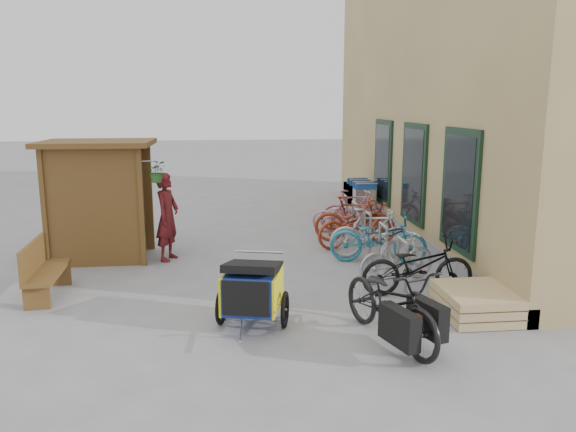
{
  "coord_description": "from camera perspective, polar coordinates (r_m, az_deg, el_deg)",
  "views": [
    {
      "loc": [
        -0.64,
        -8.99,
        3.13
      ],
      "look_at": [
        0.5,
        1.5,
        1.0
      ],
      "focal_mm": 35.0,
      "sensor_mm": 36.0,
      "label": 1
    }
  ],
  "objects": [
    {
      "name": "person_kiosk",
      "position": [
        11.5,
        -12.16,
        -0.07
      ],
      "size": [
        0.62,
        0.75,
        1.78
      ],
      "primitive_type": "imported",
      "rotation": [
        0.0,
        0.0,
        1.23
      ],
      "color": "maroon",
      "rests_on": "ground"
    },
    {
      "name": "bike_7",
      "position": [
        14.1,
        6.66,
        0.63
      ],
      "size": [
        1.73,
        0.59,
        1.02
      ],
      "primitive_type": "imported",
      "rotation": [
        0.0,
        0.0,
        1.63
      ],
      "color": "#B9778C",
      "rests_on": "ground"
    },
    {
      "name": "bike_1",
      "position": [
        10.14,
        11.04,
        -4.08
      ],
      "size": [
        1.59,
        0.84,
        0.92
      ],
      "primitive_type": "imported",
      "rotation": [
        0.0,
        0.0,
        1.86
      ],
      "color": "#ADAEB2",
      "rests_on": "ground"
    },
    {
      "name": "bike_6",
      "position": [
        13.73,
        5.93,
        0.04
      ],
      "size": [
        1.76,
        1.03,
        0.87
      ],
      "primitive_type": "imported",
      "rotation": [
        0.0,
        0.0,
        1.28
      ],
      "color": "#B9778C",
      "rests_on": "ground"
    },
    {
      "name": "child_trailer",
      "position": [
        8.06,
        -3.63,
        -7.27
      ],
      "size": [
        1.09,
        1.72,
        0.99
      ],
      "rotation": [
        0.0,
        0.0,
        -0.24
      ],
      "color": "navy",
      "rests_on": "ground"
    },
    {
      "name": "cargo_bike",
      "position": [
        7.6,
        10.51,
        -8.76
      ],
      "size": [
        1.33,
        2.18,
        1.08
      ],
      "rotation": [
        0.0,
        0.0,
        0.32
      ],
      "color": "black",
      "rests_on": "ground"
    },
    {
      "name": "bike_2",
      "position": [
        11.25,
        9.14,
        -2.25
      ],
      "size": [
        2.01,
        1.14,
        1.0
      ],
      "primitive_type": "imported",
      "rotation": [
        0.0,
        0.0,
        1.31
      ],
      "color": "#226D89",
      "rests_on": "ground"
    },
    {
      "name": "shopping_carts",
      "position": [
        15.92,
        7.09,
        2.26
      ],
      "size": [
        0.59,
        2.0,
        1.07
      ],
      "color": "silver",
      "rests_on": "ground"
    },
    {
      "name": "building",
      "position": [
        15.26,
        22.17,
        11.96
      ],
      "size": [
        6.07,
        13.0,
        7.0
      ],
      "color": "tan",
      "rests_on": "ground"
    },
    {
      "name": "bench",
      "position": [
        10.01,
        -23.7,
        -4.93
      ],
      "size": [
        0.53,
        1.51,
        0.94
      ],
      "rotation": [
        0.0,
        0.0,
        0.06
      ],
      "color": "brown",
      "rests_on": "ground"
    },
    {
      "name": "pallet_stack",
      "position": [
        8.91,
        18.52,
        -8.33
      ],
      "size": [
        1.0,
        1.2,
        0.4
      ],
      "color": "tan",
      "rests_on": "ground"
    },
    {
      "name": "ground",
      "position": [
        9.54,
        -2.03,
        -7.75
      ],
      "size": [
        80.0,
        80.0,
        0.0
      ],
      "primitive_type": "plane",
      "color": "gray"
    },
    {
      "name": "kiosk",
      "position": [
        11.86,
        -19.02,
        3.15
      ],
      "size": [
        2.49,
        1.65,
        2.4
      ],
      "color": "brown",
      "rests_on": "ground"
    },
    {
      "name": "bike_rack",
      "position": [
        12.05,
        8.08,
        -1.23
      ],
      "size": [
        0.05,
        5.35,
        0.86
      ],
      "color": "#A5A8AD",
      "rests_on": "ground"
    },
    {
      "name": "bike_5",
      "position": [
        12.87,
        6.65,
        -0.32
      ],
      "size": [
        1.83,
        0.81,
        1.06
      ],
      "primitive_type": "imported",
      "rotation": [
        0.0,
        0.0,
        1.39
      ],
      "color": "maroon",
      "rests_on": "ground"
    },
    {
      "name": "bike_4",
      "position": [
        12.39,
        7.09,
        -0.92
      ],
      "size": [
        2.02,
        1.15,
        1.01
      ],
      "primitive_type": "imported",
      "rotation": [
        0.0,
        0.0,
        1.84
      ],
      "color": "maroon",
      "rests_on": "ground"
    },
    {
      "name": "bike_3",
      "position": [
        11.56,
        8.53,
        -1.76
      ],
      "size": [
        1.78,
        0.7,
        1.04
      ],
      "primitive_type": "imported",
      "rotation": [
        0.0,
        0.0,
        1.45
      ],
      "color": "#ADAEB2",
      "rests_on": "ground"
    },
    {
      "name": "bike_0",
      "position": [
        9.51,
        13.04,
        -5.01
      ],
      "size": [
        1.87,
        0.67,
        0.98
      ],
      "primitive_type": "imported",
      "rotation": [
        0.0,
        0.0,
        1.56
      ],
      "color": "black",
      "rests_on": "ground"
    }
  ]
}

